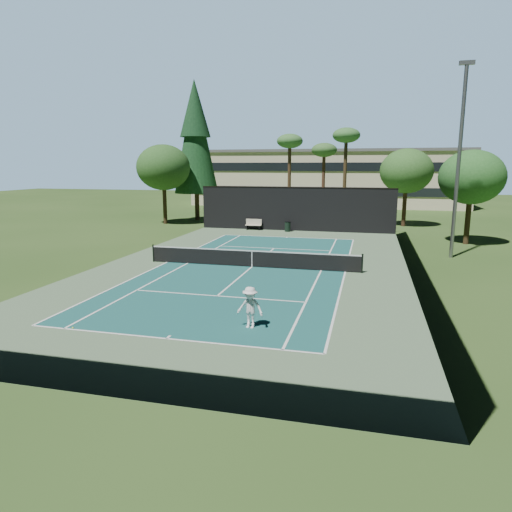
% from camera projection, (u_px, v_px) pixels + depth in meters
% --- Properties ---
extents(ground, '(160.00, 160.00, 0.00)m').
position_uv_depth(ground, '(252.00, 267.00, 27.20)').
color(ground, '#2C4A1B').
rests_on(ground, ground).
extents(apron_slab, '(18.00, 32.00, 0.01)m').
position_uv_depth(apron_slab, '(252.00, 267.00, 27.20)').
color(apron_slab, '#567451').
rests_on(apron_slab, ground).
extents(court_surface, '(10.97, 23.77, 0.01)m').
position_uv_depth(court_surface, '(252.00, 267.00, 27.20)').
color(court_surface, '#1A5652').
rests_on(court_surface, ground).
extents(court_lines, '(11.07, 23.87, 0.01)m').
position_uv_depth(court_lines, '(252.00, 267.00, 27.20)').
color(court_lines, white).
rests_on(court_lines, ground).
extents(tennis_net, '(12.90, 0.10, 1.10)m').
position_uv_depth(tennis_net, '(252.00, 258.00, 27.09)').
color(tennis_net, black).
rests_on(tennis_net, ground).
extents(fence, '(18.04, 32.05, 4.03)m').
position_uv_depth(fence, '(252.00, 234.00, 26.87)').
color(fence, black).
rests_on(fence, ground).
extents(player, '(1.08, 0.70, 1.57)m').
position_uv_depth(player, '(250.00, 308.00, 16.86)').
color(player, white).
rests_on(player, ground).
extents(tennis_ball_a, '(0.07, 0.07, 0.07)m').
position_uv_depth(tennis_ball_a, '(73.00, 328.00, 16.90)').
color(tennis_ball_a, '#CAE935').
rests_on(tennis_ball_a, ground).
extents(tennis_ball_b, '(0.07, 0.07, 0.07)m').
position_uv_depth(tennis_ball_b, '(240.00, 256.00, 30.35)').
color(tennis_ball_b, '#CFE734').
rests_on(tennis_ball_b, ground).
extents(tennis_ball_c, '(0.06, 0.06, 0.06)m').
position_uv_depth(tennis_ball_c, '(254.00, 256.00, 30.39)').
color(tennis_ball_c, '#C5DE32').
rests_on(tennis_ball_c, ground).
extents(tennis_ball_d, '(0.08, 0.08, 0.08)m').
position_uv_depth(tennis_ball_d, '(196.00, 248.00, 33.23)').
color(tennis_ball_d, '#EDF537').
rests_on(tennis_ball_d, ground).
extents(park_bench, '(1.50, 0.45, 1.02)m').
position_uv_depth(park_bench, '(254.00, 224.00, 42.95)').
color(park_bench, beige).
rests_on(park_bench, ground).
extents(trash_bin, '(0.56, 0.56, 0.95)m').
position_uv_depth(trash_bin, '(288.00, 226.00, 41.79)').
color(trash_bin, black).
rests_on(trash_bin, ground).
extents(pine_tree, '(4.80, 4.80, 15.00)m').
position_uv_depth(pine_tree, '(195.00, 132.00, 49.14)').
color(pine_tree, '#4B3420').
rests_on(pine_tree, ground).
extents(palm_a, '(2.80, 2.80, 9.32)m').
position_uv_depth(palm_a, '(290.00, 144.00, 48.93)').
color(palm_a, '#46301E').
rests_on(palm_a, ground).
extents(palm_b, '(2.80, 2.80, 8.42)m').
position_uv_depth(palm_b, '(324.00, 153.00, 50.16)').
color(palm_b, '#492E1F').
rests_on(palm_b, ground).
extents(palm_c, '(2.80, 2.80, 9.77)m').
position_uv_depth(palm_c, '(346.00, 139.00, 46.47)').
color(palm_c, '#42301C').
rests_on(palm_c, ground).
extents(decid_tree_a, '(5.12, 5.12, 7.62)m').
position_uv_depth(decid_tree_a, '(407.00, 171.00, 44.71)').
color(decid_tree_a, '#3F291B').
rests_on(decid_tree_a, ground).
extents(decid_tree_b, '(4.80, 4.80, 7.14)m').
position_uv_depth(decid_tree_b, '(472.00, 177.00, 34.31)').
color(decid_tree_b, '#412F1C').
rests_on(decid_tree_b, ground).
extents(decid_tree_c, '(5.44, 5.44, 8.09)m').
position_uv_depth(decid_tree_c, '(163.00, 168.00, 46.54)').
color(decid_tree_c, '#3E2E1A').
rests_on(decid_tree_c, ground).
extents(campus_building, '(40.50, 12.50, 8.30)m').
position_uv_depth(campus_building, '(327.00, 177.00, 70.14)').
color(campus_building, beige).
rests_on(campus_building, ground).
extents(light_pole, '(0.90, 0.25, 12.22)m').
position_uv_depth(light_pole, '(459.00, 157.00, 28.80)').
color(light_pole, gray).
rests_on(light_pole, ground).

